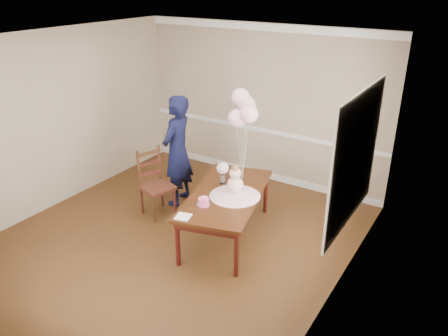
% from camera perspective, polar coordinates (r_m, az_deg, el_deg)
% --- Properties ---
extents(floor, '(4.50, 5.00, 0.00)m').
position_cam_1_polar(floor, '(6.24, -6.57, -9.25)').
color(floor, '#351E0D').
rests_on(floor, ground).
extents(ceiling, '(4.50, 5.00, 0.02)m').
position_cam_1_polar(ceiling, '(5.27, -8.00, 16.11)').
color(ceiling, white).
rests_on(ceiling, wall_back).
extents(wall_back, '(4.50, 0.02, 2.70)m').
position_cam_1_polar(wall_back, '(7.60, 4.82, 8.26)').
color(wall_back, tan).
rests_on(wall_back, floor).
extents(wall_left, '(0.02, 5.00, 2.70)m').
position_cam_1_polar(wall_left, '(7.19, -21.36, 5.75)').
color(wall_left, tan).
rests_on(wall_left, floor).
extents(wall_right, '(0.02, 5.00, 2.70)m').
position_cam_1_polar(wall_right, '(4.63, 15.00, -3.22)').
color(wall_right, tan).
rests_on(wall_right, floor).
extents(chair_rail_trim, '(4.50, 0.02, 0.07)m').
position_cam_1_polar(chair_rail_trim, '(7.72, 4.67, 5.03)').
color(chair_rail_trim, white).
rests_on(chair_rail_trim, wall_back).
extents(crown_molding, '(4.50, 0.02, 0.12)m').
position_cam_1_polar(crown_molding, '(7.35, 5.15, 17.89)').
color(crown_molding, white).
rests_on(crown_molding, wall_back).
extents(baseboard_trim, '(4.50, 0.02, 0.12)m').
position_cam_1_polar(baseboard_trim, '(8.04, 4.48, -0.64)').
color(baseboard_trim, silver).
rests_on(baseboard_trim, floor).
extents(window_frame, '(0.02, 1.66, 1.56)m').
position_cam_1_polar(window_frame, '(5.00, 16.82, 1.14)').
color(window_frame, white).
rests_on(window_frame, wall_right).
extents(window_blinds, '(0.01, 1.50, 1.40)m').
position_cam_1_polar(window_blinds, '(5.00, 16.62, 1.18)').
color(window_blinds, white).
rests_on(window_blinds, wall_right).
extents(dining_table_top, '(1.35, 1.99, 0.05)m').
position_cam_1_polar(dining_table_top, '(5.95, 0.29, -3.46)').
color(dining_table_top, black).
rests_on(dining_table_top, table_leg_fl).
extents(table_apron, '(1.24, 1.88, 0.09)m').
position_cam_1_polar(table_apron, '(5.99, 0.29, -4.04)').
color(table_apron, black).
rests_on(table_apron, table_leg_fl).
extents(table_leg_fl, '(0.08, 0.08, 0.63)m').
position_cam_1_polar(table_leg_fl, '(5.57, -6.07, -9.81)').
color(table_leg_fl, black).
rests_on(table_leg_fl, floor).
extents(table_leg_fr, '(0.08, 0.08, 0.63)m').
position_cam_1_polar(table_leg_fr, '(5.36, 1.60, -11.21)').
color(table_leg_fr, black).
rests_on(table_leg_fr, floor).
extents(table_leg_bl, '(0.08, 0.08, 0.63)m').
position_cam_1_polar(table_leg_bl, '(6.92, -0.71, -2.48)').
color(table_leg_bl, black).
rests_on(table_leg_bl, floor).
extents(table_leg_br, '(0.08, 0.08, 0.63)m').
position_cam_1_polar(table_leg_br, '(6.75, 5.46, -3.33)').
color(table_leg_br, black).
rests_on(table_leg_br, floor).
extents(baby_skirt, '(0.84, 0.84, 0.09)m').
position_cam_1_polar(baby_skirt, '(5.85, 1.44, -3.25)').
color(baby_skirt, '#E1A5BA').
rests_on(baby_skirt, dining_table_top).
extents(baby_torso, '(0.22, 0.22, 0.22)m').
position_cam_1_polar(baby_torso, '(5.80, 1.45, -2.21)').
color(baby_torso, '#FDA0CC').
rests_on(baby_torso, baby_skirt).
extents(baby_head, '(0.15, 0.15, 0.15)m').
position_cam_1_polar(baby_head, '(5.72, 1.47, -0.67)').
color(baby_head, beige).
rests_on(baby_head, baby_torso).
extents(baby_hair, '(0.11, 0.11, 0.11)m').
position_cam_1_polar(baby_hair, '(5.70, 1.48, -0.17)').
color(baby_hair, brown).
rests_on(baby_hair, baby_head).
extents(cake_platter, '(0.24, 0.24, 0.01)m').
position_cam_1_polar(cake_platter, '(5.65, -2.68, -4.79)').
color(cake_platter, '#B7B7BC').
rests_on(cake_platter, dining_table_top).
extents(birthday_cake, '(0.17, 0.17, 0.09)m').
position_cam_1_polar(birthday_cake, '(5.63, -2.69, -4.36)').
color(birthday_cake, '#F34D8E').
rests_on(birthday_cake, cake_platter).
extents(cake_flower_a, '(0.03, 0.03, 0.03)m').
position_cam_1_polar(cake_flower_a, '(5.60, -2.71, -3.83)').
color(cake_flower_a, white).
rests_on(cake_flower_a, birthday_cake).
extents(cake_flower_b, '(0.03, 0.03, 0.03)m').
position_cam_1_polar(cake_flower_b, '(5.61, -2.38, -3.79)').
color(cake_flower_b, white).
rests_on(cake_flower_b, birthday_cake).
extents(rose_vase_near, '(0.11, 0.11, 0.15)m').
position_cam_1_polar(rose_vase_near, '(6.18, -0.17, -1.39)').
color(rose_vase_near, white).
rests_on(rose_vase_near, dining_table_top).
extents(roses_near, '(0.17, 0.17, 0.17)m').
position_cam_1_polar(roses_near, '(6.11, -0.18, -0.01)').
color(roses_near, beige).
rests_on(roses_near, rose_vase_near).
extents(napkin, '(0.22, 0.22, 0.01)m').
position_cam_1_polar(napkin, '(5.40, -5.36, -6.34)').
color(napkin, white).
rests_on(napkin, dining_table_top).
extents(balloon_weight, '(0.04, 0.04, 0.02)m').
position_cam_1_polar(balloon_weight, '(6.35, 2.39, -1.33)').
color(balloon_weight, silver).
rests_on(balloon_weight, dining_table_top).
extents(balloon_a, '(0.25, 0.25, 0.25)m').
position_cam_1_polar(balloon_a, '(6.04, 1.70, 6.49)').
color(balloon_a, '#FFB4D9').
rests_on(balloon_a, balloon_ribbon_a).
extents(balloon_b, '(0.25, 0.25, 0.25)m').
position_cam_1_polar(balloon_b, '(5.93, 3.29, 7.04)').
color(balloon_b, '#FFB4D3').
rests_on(balloon_b, balloon_ribbon_b).
extents(balloon_c, '(0.25, 0.25, 0.25)m').
position_cam_1_polar(balloon_c, '(6.05, 2.96, 8.28)').
color(balloon_c, '#E09EAB').
rests_on(balloon_c, balloon_ribbon_c).
extents(balloon_d, '(0.25, 0.25, 0.25)m').
position_cam_1_polar(balloon_d, '(6.06, 2.18, 9.22)').
color(balloon_d, '#FFB4C4').
rests_on(balloon_d, balloon_ribbon_d).
extents(balloon_ribbon_a, '(0.08, 0.03, 0.76)m').
position_cam_1_polar(balloon_ribbon_a, '(6.20, 2.05, 1.90)').
color(balloon_ribbon_a, white).
rests_on(balloon_ribbon_a, balloon_weight).
extents(balloon_ribbon_b, '(0.10, 0.02, 0.85)m').
position_cam_1_polar(balloon_ribbon_b, '(6.15, 2.81, 2.12)').
color(balloon_ribbon_b, white).
rests_on(balloon_ribbon_b, balloon_weight).
extents(balloon_ribbon_c, '(0.01, 0.09, 0.94)m').
position_cam_1_polar(balloon_ribbon_c, '(6.20, 2.66, 2.77)').
color(balloon_ribbon_c, white).
rests_on(balloon_ribbon_c, balloon_weight).
extents(balloon_ribbon_d, '(0.10, 0.07, 1.03)m').
position_cam_1_polar(balloon_ribbon_d, '(6.20, 2.28, 3.23)').
color(balloon_ribbon_d, silver).
rests_on(balloon_ribbon_d, balloon_weight).
extents(dining_chair_seat, '(0.56, 0.56, 0.05)m').
position_cam_1_polar(dining_chair_seat, '(6.68, -8.70, -2.52)').
color(dining_chair_seat, '#3B1910').
rests_on(dining_chair_seat, chair_leg_fl).
extents(chair_leg_fl, '(0.05, 0.05, 0.43)m').
position_cam_1_polar(chair_leg_fl, '(6.85, -10.66, -4.18)').
color(chair_leg_fl, black).
rests_on(chair_leg_fl, floor).
extents(chair_leg_fr, '(0.05, 0.05, 0.43)m').
position_cam_1_polar(chair_leg_fr, '(6.57, -9.10, -5.36)').
color(chair_leg_fr, '#331C0E').
rests_on(chair_leg_fr, floor).
extents(chair_leg_bl, '(0.05, 0.05, 0.43)m').
position_cam_1_polar(chair_leg_bl, '(7.00, -8.09, -3.32)').
color(chair_leg_bl, black).
rests_on(chair_leg_bl, floor).
extents(chair_leg_br, '(0.05, 0.05, 0.43)m').
position_cam_1_polar(chair_leg_br, '(6.73, -6.46, -4.43)').
color(chair_leg_br, '#39120F').
rests_on(chair_leg_br, floor).
extents(chair_back_post_l, '(0.05, 0.05, 0.56)m').
position_cam_1_polar(chair_back_post_l, '(6.64, -11.09, -0.10)').
color(chair_back_post_l, '#35190E').
rests_on(chair_back_post_l, dining_chair_seat).
extents(chair_back_post_r, '(0.05, 0.05, 0.56)m').
position_cam_1_polar(chair_back_post_r, '(6.79, -8.43, 0.69)').
color(chair_back_post_r, '#3E1A11').
rests_on(chair_back_post_r, dining_chair_seat).
extents(chair_slat_low, '(0.16, 0.39, 0.05)m').
position_cam_1_polar(chair_slat_low, '(6.76, -9.67, -0.63)').
color(chair_slat_low, '#39130F').
rests_on(chair_slat_low, dining_chair_seat).
extents(chair_slat_mid, '(0.16, 0.39, 0.05)m').
position_cam_1_polar(chair_slat_mid, '(6.70, -9.77, 0.62)').
color(chair_slat_mid, '#34150E').
rests_on(chair_slat_mid, dining_chair_seat).
extents(chair_slat_top, '(0.16, 0.39, 0.05)m').
position_cam_1_polar(chair_slat_top, '(6.64, -9.86, 1.89)').
color(chair_slat_top, '#331D0D').
rests_on(chair_slat_top, dining_chair_seat).
extents(woman, '(0.51, 0.70, 1.77)m').
position_cam_1_polar(woman, '(6.83, -6.12, 2.21)').
color(woman, black).
rests_on(woman, floor).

